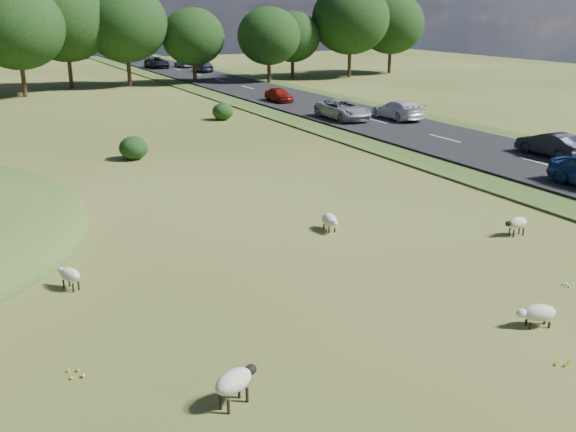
% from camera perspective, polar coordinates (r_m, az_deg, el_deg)
% --- Properties ---
extents(ground, '(160.00, 160.00, 0.00)m').
position_cam_1_polar(ground, '(38.44, -13.85, 4.72)').
color(ground, '#42531A').
rests_on(ground, ground).
extents(road, '(8.00, 150.00, 0.25)m').
position_cam_1_polar(road, '(55.24, 4.14, 9.27)').
color(road, black).
rests_on(road, ground).
extents(treeline, '(96.28, 14.66, 11.70)m').
position_cam_1_polar(treeline, '(72.33, -22.31, 15.23)').
color(treeline, black).
rests_on(treeline, ground).
extents(shrubs, '(28.28, 12.15, 1.51)m').
position_cam_1_polar(shrubs, '(44.54, -20.64, 6.81)').
color(shrubs, black).
rests_on(shrubs, ground).
extents(sheep_0, '(0.76, 1.03, 0.72)m').
position_cam_1_polar(sheep_0, '(21.44, -18.86, -4.94)').
color(sheep_0, beige).
rests_on(sheep_0, ground).
extents(sheep_1, '(1.21, 0.80, 0.67)m').
position_cam_1_polar(sheep_1, '(19.34, 21.32, -8.04)').
color(sheep_1, beige).
rests_on(sheep_1, ground).
extents(sheep_3, '(1.27, 0.87, 0.88)m').
position_cam_1_polar(sheep_3, '(14.77, -4.77, -14.41)').
color(sheep_3, beige).
rests_on(sheep_3, ground).
extents(sheep_4, '(0.68, 1.23, 0.69)m').
position_cam_1_polar(sheep_4, '(25.62, 3.73, -0.39)').
color(sheep_4, beige).
rests_on(sheep_4, ground).
extents(sheep_5, '(1.05, 0.48, 0.75)m').
position_cam_1_polar(sheep_5, '(26.52, 19.67, -0.59)').
color(sheep_5, beige).
rests_on(sheep_5, ground).
extents(car_0, '(1.50, 3.72, 1.27)m').
position_cam_1_polar(car_0, '(60.00, -0.81, 10.75)').
color(car_0, maroon).
rests_on(car_0, road).
extents(car_1, '(2.50, 5.41, 1.50)m').
position_cam_1_polar(car_1, '(96.05, -11.58, 13.22)').
color(car_1, black).
rests_on(car_1, road).
extents(car_2, '(1.47, 4.23, 1.39)m').
position_cam_1_polar(car_2, '(40.51, 22.36, 5.92)').
color(car_2, black).
rests_on(car_2, road).
extents(car_3, '(2.49, 5.41, 1.50)m').
position_cam_1_polar(car_3, '(50.46, 4.92, 9.42)').
color(car_3, '#A8A9B0').
rests_on(car_3, road).
extents(car_5, '(2.02, 4.97, 1.44)m').
position_cam_1_polar(car_5, '(51.10, 9.71, 9.31)').
color(car_5, white).
rests_on(car_5, road).
extents(car_6, '(1.75, 4.32, 1.25)m').
position_cam_1_polar(car_6, '(96.63, -9.26, 13.30)').
color(car_6, '#B2B5BB').
rests_on(car_6, road).
extents(car_7, '(1.32, 3.79, 1.25)m').
position_cam_1_polar(car_7, '(88.83, -7.50, 12.98)').
color(car_7, black).
rests_on(car_7, road).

